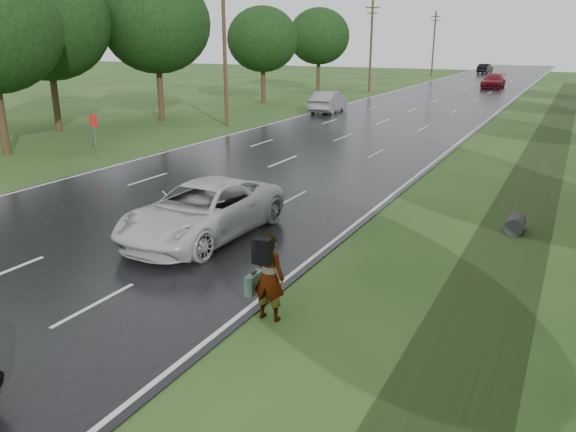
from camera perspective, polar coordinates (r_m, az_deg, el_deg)
The scene contains 18 objects.
road at distance 55.18m, azimuth 13.91°, elevation 10.97°, with size 14.00×180.00×0.04m, color black.
edge_stripe_east at distance 54.01m, azimuth 20.97°, elevation 10.23°, with size 0.12×180.00×0.01m, color silver.
edge_stripe_west at distance 57.12m, azimuth 7.21°, elevation 11.57°, with size 0.12×180.00×0.01m, color silver.
center_line at distance 55.18m, azimuth 13.91°, elevation 11.00°, with size 0.12×180.00×0.01m, color silver.
drainage_ditch at distance 27.71m, azimuth 23.93°, elevation 3.87°, with size 2.20×120.00×0.56m.
road_sign at distance 29.77m, azimuth -19.10°, elevation 8.43°, with size 0.50×0.06×2.30m.
utility_pole_mid at distance 39.97m, azimuth -6.46°, elevation 16.48°, with size 1.60×0.26×10.00m.
utility_pole_far at distance 67.07m, azimuth 8.44°, elevation 16.81°, with size 1.60×0.26×10.00m.
utility_pole_distant at distance 95.91m, azimuth 14.59°, elevation 16.63°, with size 1.60×0.26×10.00m.
tree_west_c at distance 43.44m, azimuth -13.28°, elevation 18.50°, with size 7.80×7.80×10.43m.
tree_west_d at distance 54.51m, azimuth -2.59°, elevation 17.49°, with size 6.60×6.60×8.80m.
tree_west_e at distance 40.55m, azimuth -23.37°, elevation 17.56°, with size 8.00×8.00×10.44m.
tree_west_f at distance 67.28m, azimuth 3.15°, elevation 17.76°, with size 7.00×7.00×9.29m.
pedestrian at distance 12.12m, azimuth -2.10°, elevation -6.08°, with size 0.90×0.78×1.98m.
white_pickup at distance 17.31m, azimuth -8.68°, elevation 0.56°, with size 2.77×6.02×1.67m, color silver.
silver_sedan at distance 47.55m, azimuth 4.12°, elevation 11.52°, with size 1.84×5.27×1.74m, color gray.
far_car_red at distance 75.75m, azimuth 20.15°, elevation 12.75°, with size 2.35×5.79×1.68m, color maroon.
far_car_dark at distance 108.09m, azimuth 19.39°, elevation 13.95°, with size 1.73×4.97×1.64m, color black.
Camera 1 is at (12.81, -8.35, 5.88)m, focal length 35.00 mm.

